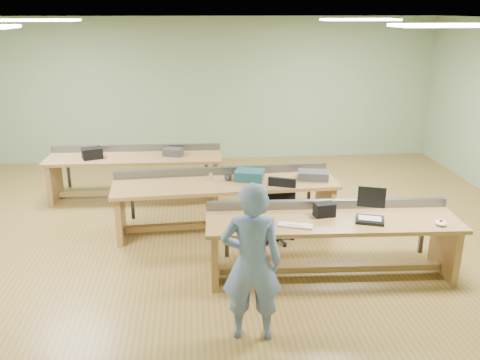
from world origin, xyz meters
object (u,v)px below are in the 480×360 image
at_px(parts_bin_teal, 249,175).
at_px(mug, 228,177).
at_px(workbench_back, 135,167).
at_px(parts_bin_grey, 313,175).
at_px(drinks_can, 211,177).
at_px(workbench_mid, 225,193).
at_px(person, 252,263).
at_px(workbench_front, 331,233).
at_px(camera_bag, 324,210).
at_px(laptop_base, 370,220).
at_px(task_chair, 279,219).

xyz_separation_m(parts_bin_teal, mug, (-0.32, 0.01, -0.03)).
bearing_deg(workbench_back, parts_bin_grey, -26.99).
distance_m(parts_bin_teal, drinks_can, 0.56).
distance_m(workbench_mid, workbench_back, 2.08).
height_order(person, mug, person).
xyz_separation_m(workbench_front, person, (-1.11, -1.16, 0.26)).
bearing_deg(person, parts_bin_teal, -90.31).
bearing_deg(camera_bag, laptop_base, -30.86).
relative_size(workbench_mid, person, 2.01).
xyz_separation_m(workbench_back, parts_bin_teal, (1.82, -1.45, 0.26)).
bearing_deg(parts_bin_grey, laptop_base, -79.20).
distance_m(workbench_back, parts_bin_teal, 2.34).
relative_size(laptop_base, parts_bin_teal, 0.80).
bearing_deg(drinks_can, parts_bin_grey, -2.61).
distance_m(workbench_mid, mug, 0.24).
bearing_deg(workbench_front, workbench_back, 134.33).
bearing_deg(workbench_mid, drinks_can, 162.89).
xyz_separation_m(workbench_back, laptop_base, (3.06, -3.12, 0.21)).
bearing_deg(mug, parts_bin_grey, -2.89).
distance_m(parts_bin_grey, drinks_can, 1.50).
height_order(workbench_mid, person, person).
height_order(workbench_back, person, person).
bearing_deg(workbench_back, camera_bag, -46.87).
distance_m(laptop_base, parts_bin_grey, 1.64).
distance_m(workbench_back, person, 4.42).
bearing_deg(laptop_base, parts_bin_grey, 120.46).
bearing_deg(parts_bin_teal, camera_bag, -62.74).
height_order(workbench_back, parts_bin_teal, parts_bin_teal).
distance_m(camera_bag, task_chair, 1.16).
relative_size(workbench_back, person, 1.81).
distance_m(camera_bag, drinks_can, 1.97).
height_order(workbench_back, mug, workbench_back).
xyz_separation_m(task_chair, drinks_can, (-0.93, 0.50, 0.48)).
height_order(workbench_mid, parts_bin_teal, parts_bin_teal).
bearing_deg(workbench_mid, mug, 43.51).
relative_size(workbench_front, workbench_mid, 0.93).
relative_size(camera_bag, parts_bin_teal, 0.59).
bearing_deg(workbench_back, parts_bin_teal, -36.96).
bearing_deg(parts_bin_teal, person, -95.94).
distance_m(parts_bin_teal, mug, 0.32).
xyz_separation_m(workbench_front, camera_bag, (-0.08, 0.08, 0.27)).
bearing_deg(task_chair, camera_bag, -46.70).
bearing_deg(camera_bag, workbench_back, 123.68).
bearing_deg(camera_bag, parts_bin_teal, 109.51).
distance_m(parts_bin_grey, mug, 1.26).
bearing_deg(laptop_base, person, -126.51).
bearing_deg(workbench_front, task_chair, 116.79).
distance_m(workbench_back, camera_bag, 3.88).
bearing_deg(workbench_back, workbench_mid, -43.98).
bearing_deg(drinks_can, task_chair, -28.25).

